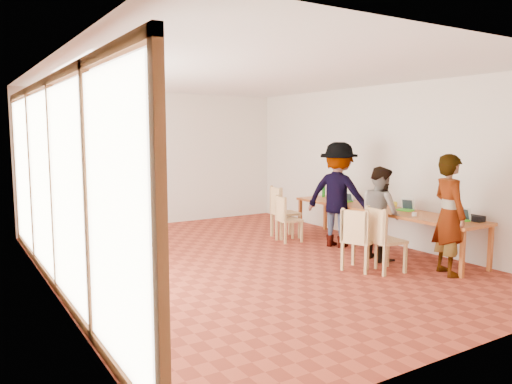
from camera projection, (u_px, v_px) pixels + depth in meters
ground at (248, 262)px, 8.18m from camera, size 8.00×8.00×0.00m
wall_back at (157, 159)px, 11.36m from camera, size 6.00×0.10×3.00m
wall_front at (470, 198)px, 4.63m from camera, size 6.00×0.10×3.00m
wall_right at (381, 164)px, 9.58m from camera, size 0.10×8.00×3.00m
window_wall at (52, 180)px, 6.44m from camera, size 0.10×8.00×3.00m
ceiling at (247, 74)px, 7.82m from camera, size 6.00×8.00×0.04m
communal_table at (381, 211)px, 8.99m from camera, size 0.80×4.00×0.75m
side_table at (104, 217)px, 8.55m from camera, size 0.90×0.90×0.75m
chair_near at (357, 233)px, 7.55m from camera, size 0.58×0.58×0.51m
chair_mid at (381, 233)px, 7.48m from camera, size 0.51×0.51×0.53m
chair_far at (285, 214)px, 9.59m from camera, size 0.47×0.47×0.47m
chair_empty at (281, 207)px, 9.95m from camera, size 0.54×0.54×0.55m
chair_spare at (119, 226)px, 7.99m from camera, size 0.53×0.53×0.53m
person_near at (449, 215)px, 7.35m from camera, size 0.64×0.77×1.80m
person_mid at (380, 213)px, 8.26m from camera, size 0.76×0.88×1.55m
person_far at (338, 195)px, 9.18m from camera, size 1.17×1.43×1.93m
laptop_near at (463, 217)px, 7.71m from camera, size 0.27×0.28×0.21m
laptop_mid at (406, 207)px, 8.70m from camera, size 0.28×0.30×0.21m
laptop_far at (347, 199)px, 9.82m from camera, size 0.21×0.23×0.18m
yellow_mug at (394, 205)px, 9.08m from camera, size 0.13×0.13×0.10m
green_bottle at (324, 191)px, 10.47m from camera, size 0.07×0.07×0.28m
clear_glass at (337, 200)px, 9.80m from camera, size 0.07×0.07×0.09m
condiment_cup at (414, 214)px, 8.12m from camera, size 0.08×0.08×0.06m
pink_phone at (366, 203)px, 9.55m from camera, size 0.05×0.10×0.01m
black_pouch at (475, 218)px, 7.66m from camera, size 0.16×0.26×0.09m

